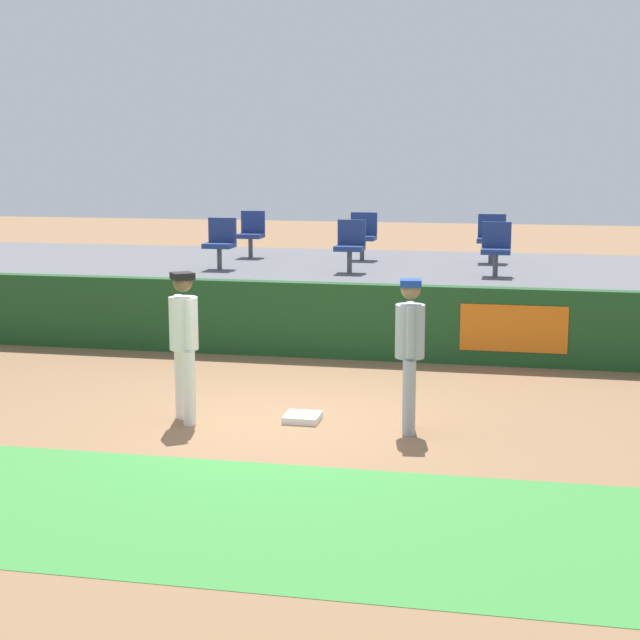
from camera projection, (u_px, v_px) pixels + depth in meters
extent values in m
plane|color=#846042|center=(275.00, 423.00, 11.14)|extent=(60.00, 60.00, 0.00)
cube|color=#388438|center=(193.00, 512.00, 8.41)|extent=(18.00, 2.80, 0.01)
cube|color=white|center=(302.00, 418.00, 11.20)|extent=(0.40, 0.40, 0.08)
cylinder|color=white|center=(181.00, 383.00, 11.26)|extent=(0.14, 0.14, 0.84)
cylinder|color=white|center=(189.00, 388.00, 10.99)|extent=(0.14, 0.14, 0.84)
cylinder|color=white|center=(184.00, 323.00, 11.00)|extent=(0.46, 0.46, 0.59)
sphere|color=brown|center=(183.00, 282.00, 10.92)|extent=(0.22, 0.22, 0.22)
cube|color=black|center=(182.00, 276.00, 10.91)|extent=(0.32, 0.32, 0.08)
cylinder|color=white|center=(178.00, 319.00, 11.17)|extent=(0.09, 0.09, 0.55)
cylinder|color=white|center=(189.00, 324.00, 10.82)|extent=(0.09, 0.09, 0.55)
ellipsoid|color=brown|center=(187.00, 339.00, 11.25)|extent=(0.22, 0.23, 0.28)
cylinder|color=#9EA3AD|center=(409.00, 391.00, 10.89)|extent=(0.14, 0.14, 0.83)
cylinder|color=#9EA3AD|center=(409.00, 398.00, 10.59)|extent=(0.14, 0.14, 0.83)
cylinder|color=#9EA3AD|center=(410.00, 331.00, 10.62)|extent=(0.36, 0.36, 0.58)
sphere|color=#8C6647|center=(411.00, 289.00, 10.54)|extent=(0.22, 0.22, 0.22)
cube|color=#193899|center=(411.00, 283.00, 10.53)|extent=(0.25, 0.25, 0.08)
cylinder|color=#9EA3AD|center=(410.00, 326.00, 10.80)|extent=(0.08, 0.08, 0.55)
cylinder|color=#9EA3AD|center=(410.00, 333.00, 10.42)|extent=(0.08, 0.08, 0.55)
cube|color=#19471E|center=(334.00, 321.00, 14.49)|extent=(18.00, 0.24, 1.12)
cube|color=orange|center=(514.00, 329.00, 13.85)|extent=(1.50, 0.02, 0.67)
cube|color=#59595E|center=(362.00, 296.00, 16.97)|extent=(18.00, 4.80, 1.10)
cylinder|color=#4C4C51|center=(251.00, 247.00, 17.84)|extent=(0.08, 0.08, 0.40)
cube|color=navy|center=(250.00, 236.00, 17.81)|extent=(0.44, 0.44, 0.08)
cube|color=navy|center=(253.00, 222.00, 17.95)|extent=(0.44, 0.06, 0.40)
cylinder|color=#4C4C51|center=(219.00, 257.00, 16.11)|extent=(0.08, 0.08, 0.40)
cube|color=navy|center=(219.00, 245.00, 16.08)|extent=(0.47, 0.44, 0.08)
cube|color=navy|center=(222.00, 230.00, 16.22)|extent=(0.47, 0.06, 0.40)
cylinder|color=#4C4C51|center=(491.00, 252.00, 16.98)|extent=(0.08, 0.08, 0.40)
cube|color=navy|center=(491.00, 240.00, 16.95)|extent=(0.48, 0.44, 0.08)
cube|color=navy|center=(492.00, 226.00, 17.09)|extent=(0.48, 0.06, 0.40)
cylinder|color=#4C4C51|center=(350.00, 261.00, 15.68)|extent=(0.08, 0.08, 0.40)
cube|color=navy|center=(350.00, 248.00, 15.64)|extent=(0.45, 0.44, 0.08)
cube|color=navy|center=(352.00, 232.00, 15.79)|extent=(0.45, 0.06, 0.40)
cylinder|color=#4C4C51|center=(495.00, 264.00, 15.22)|extent=(0.08, 0.08, 0.40)
cube|color=navy|center=(496.00, 251.00, 15.19)|extent=(0.45, 0.44, 0.08)
cube|color=navy|center=(497.00, 235.00, 15.33)|extent=(0.45, 0.06, 0.40)
cylinder|color=#4C4C51|center=(362.00, 249.00, 17.43)|extent=(0.08, 0.08, 0.40)
cube|color=navy|center=(362.00, 238.00, 17.40)|extent=(0.47, 0.44, 0.08)
cube|color=navy|center=(364.00, 224.00, 17.54)|extent=(0.47, 0.06, 0.40)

